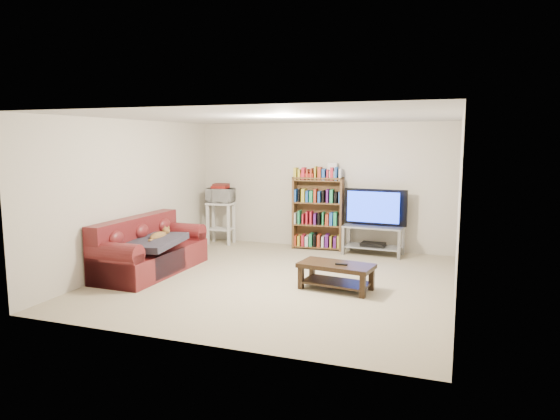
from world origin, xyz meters
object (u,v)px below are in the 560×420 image
at_px(bookshelf, 318,212).
at_px(coffee_table, 336,271).
at_px(sofa, 148,253).
at_px(tv_stand, 373,235).

bearing_deg(bookshelf, coffee_table, -72.91).
bearing_deg(sofa, coffee_table, 2.16).
bearing_deg(coffee_table, sofa, -170.84).
distance_m(sofa, bookshelf, 3.31).
bearing_deg(tv_stand, sofa, -139.51).
bearing_deg(tv_stand, bookshelf, 175.49).
xyz_separation_m(coffee_table, bookshelf, (-0.94, 2.47, 0.45)).
bearing_deg(coffee_table, tv_stand, 94.32).
distance_m(sofa, tv_stand, 3.97).
relative_size(sofa, tv_stand, 1.85).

